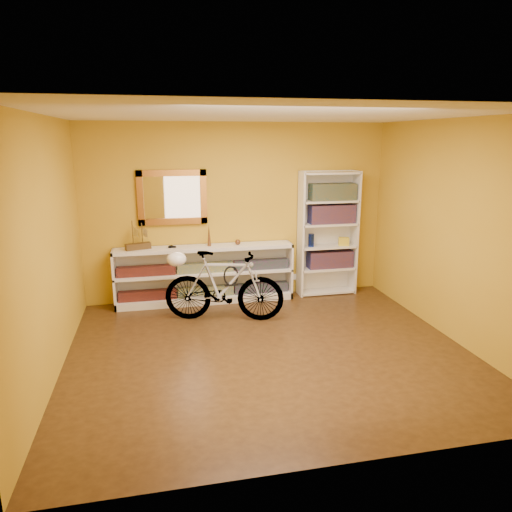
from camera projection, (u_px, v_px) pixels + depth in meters
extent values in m
cube|color=#321F0E|center=(269.00, 351.00, 5.39)|extent=(4.50, 4.00, 0.01)
cube|color=silver|center=(270.00, 114.00, 4.75)|extent=(4.50, 4.00, 0.01)
cube|color=#B88C1B|center=(238.00, 212.00, 6.97)|extent=(4.50, 0.01, 2.60)
cube|color=#B88C1B|center=(47.00, 250.00, 4.61)|extent=(0.01, 4.00, 2.60)
cube|color=#B88C1B|center=(455.00, 232.00, 5.53)|extent=(0.01, 4.00, 2.60)
cube|color=brown|center=(172.00, 197.00, 6.68)|extent=(0.98, 0.06, 0.78)
cube|color=silver|center=(295.00, 277.00, 7.39)|extent=(0.09, 0.02, 0.09)
cube|color=black|center=(206.00, 291.00, 6.94)|extent=(2.50, 0.13, 0.14)
cube|color=navy|center=(205.00, 268.00, 6.85)|extent=(2.50, 0.13, 0.14)
imported|color=black|center=(172.00, 248.00, 6.70)|extent=(0.00, 0.00, 0.00)
cone|color=brown|center=(209.00, 235.00, 6.77)|extent=(0.06, 0.06, 0.33)
sphere|color=brown|center=(238.00, 242.00, 6.88)|extent=(0.08, 0.08, 0.08)
cube|color=maroon|center=(330.00, 259.00, 7.28)|extent=(0.70, 0.22, 0.26)
cube|color=maroon|center=(332.00, 214.00, 7.11)|extent=(0.70, 0.22, 0.28)
cube|color=#16454F|center=(333.00, 192.00, 7.03)|extent=(0.70, 0.22, 0.25)
cylinder|color=navy|center=(311.00, 240.00, 7.12)|extent=(0.09, 0.09, 0.20)
cube|color=maroon|center=(316.00, 194.00, 7.02)|extent=(0.16, 0.16, 0.19)
cube|color=gold|center=(344.00, 241.00, 7.22)|extent=(0.18, 0.15, 0.12)
imported|color=silver|center=(224.00, 286.00, 6.18)|extent=(0.82, 1.67, 0.95)
ellipsoid|color=white|center=(177.00, 259.00, 6.13)|extent=(0.26, 0.24, 0.19)
torus|color=black|center=(231.00, 276.00, 6.14)|extent=(0.20, 0.02, 0.20)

